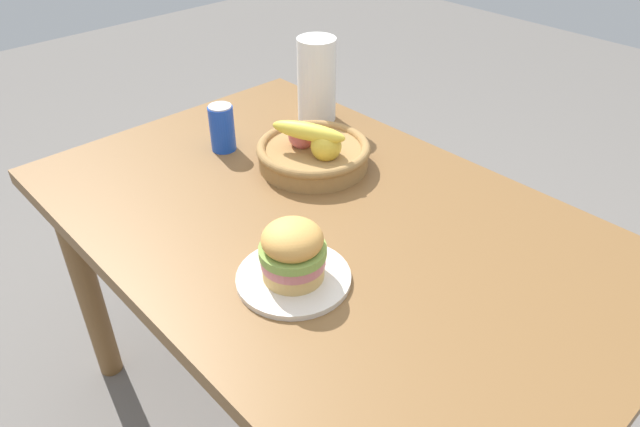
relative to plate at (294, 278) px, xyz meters
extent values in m
plane|color=slate|center=(-0.11, 0.19, -0.76)|extent=(8.00, 8.00, 0.00)
cube|color=brown|center=(-0.11, 0.19, -0.03)|extent=(1.40, 0.90, 0.04)
cylinder|color=brown|center=(-0.73, -0.18, -0.40)|extent=(0.07, 0.07, 0.71)
cylinder|color=brown|center=(-0.73, 0.56, -0.40)|extent=(0.07, 0.07, 0.71)
cylinder|color=brown|center=(0.51, 0.56, -0.40)|extent=(0.07, 0.07, 0.71)
cylinder|color=silver|center=(0.00, 0.00, 0.00)|extent=(0.22, 0.22, 0.01)
cylinder|color=#DBAD60|center=(0.00, 0.00, 0.02)|extent=(0.12, 0.12, 0.03)
cylinder|color=#C67075|center=(0.00, 0.00, 0.05)|extent=(0.12, 0.12, 0.02)
cylinder|color=#84A84C|center=(0.00, 0.00, 0.07)|extent=(0.13, 0.13, 0.02)
ellipsoid|color=#DF9F4D|center=(0.00, 0.00, 0.09)|extent=(0.12, 0.12, 0.07)
cylinder|color=blue|center=(-0.53, 0.21, 0.05)|extent=(0.07, 0.07, 0.12)
cylinder|color=silver|center=(-0.53, 0.21, 0.12)|extent=(0.06, 0.06, 0.00)
cylinder|color=#9E7542|center=(-0.30, 0.33, 0.02)|extent=(0.28, 0.28, 0.05)
torus|color=#9E7542|center=(-0.30, 0.33, 0.04)|extent=(0.29, 0.29, 0.02)
sphere|color=gold|center=(-0.25, 0.32, 0.07)|extent=(0.08, 0.08, 0.08)
sphere|color=#D16066|center=(-0.33, 0.32, 0.07)|extent=(0.07, 0.07, 0.07)
ellipsoid|color=yellow|center=(-0.29, 0.30, 0.10)|extent=(0.20, 0.12, 0.05)
cylinder|color=white|center=(-0.50, 0.52, 0.11)|extent=(0.11, 0.11, 0.24)
camera|label=1|loc=(0.66, -0.54, 0.75)|focal=32.67mm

